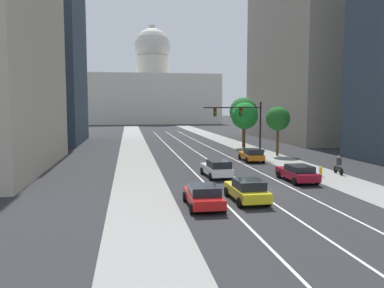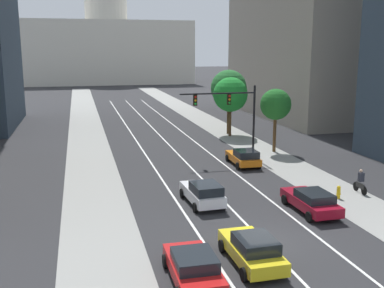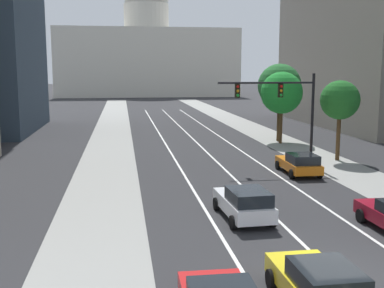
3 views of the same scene
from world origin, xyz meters
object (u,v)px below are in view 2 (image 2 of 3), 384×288
object	(u,v)px
car_white	(203,193)
car_yellow	(252,249)
street_tree_mid_right	(229,88)
fire_hydrant	(339,192)
cyclist	(361,181)
car_orange	(244,157)
street_tree_far_right	(276,105)
street_tree_near_right	(230,95)
capitol_building	(107,44)
car_crimson	(311,201)
traffic_signal_mast	(232,108)
car_red	(193,266)

from	to	relation	value
car_white	car_yellow	xyz separation A→B (m)	(-0.01, -8.80, -0.04)
street_tree_mid_right	fire_hydrant	bearing A→B (deg)	-90.97
cyclist	car_orange	bearing A→B (deg)	31.33
car_orange	street_tree_far_right	world-z (taller)	street_tree_far_right
street_tree_near_right	street_tree_mid_right	world-z (taller)	street_tree_mid_right
capitol_building	street_tree_mid_right	xyz separation A→B (m)	(8.12, -89.46, -6.08)
car_crimson	street_tree_near_right	xyz separation A→B (m)	(3.25, 25.56, 4.08)
traffic_signal_mast	cyclist	bearing A→B (deg)	-65.02
car_yellow	street_tree_mid_right	distance (m)	34.56
car_orange	car_red	bearing A→B (deg)	155.16
street_tree_mid_right	street_tree_far_right	xyz separation A→B (m)	(1.32, -10.46, -0.80)
car_white	car_red	size ratio (longest dim) A/B	1.01
car_white	traffic_signal_mast	size ratio (longest dim) A/B	0.64
street_tree_near_right	street_tree_mid_right	size ratio (longest dim) A/B	0.90
fire_hydrant	street_tree_far_right	bearing A→B (deg)	83.20
car_orange	street_tree_far_right	size ratio (longest dim) A/B	0.72
car_white	traffic_signal_mast	bearing A→B (deg)	-29.43
cyclist	car_crimson	bearing A→B (deg)	119.30
capitol_building	cyclist	xyz separation A→B (m)	(9.83, -113.80, -10.68)
capitol_building	traffic_signal_mast	xyz separation A→B (m)	(4.29, -101.91, -6.82)
street_tree_near_right	car_white	bearing A→B (deg)	-112.57
street_tree_far_right	street_tree_mid_right	bearing A→B (deg)	97.18
street_tree_mid_right	street_tree_far_right	distance (m)	10.57
street_tree_far_right	cyclist	bearing A→B (deg)	-88.41
capitol_building	cyclist	distance (m)	114.72
capitol_building	car_crimson	size ratio (longest dim) A/B	10.02
capitol_building	street_tree_mid_right	world-z (taller)	capitol_building
street_tree_near_right	car_crimson	bearing A→B (deg)	-97.24
car_yellow	street_tree_far_right	distance (m)	25.24
car_white	car_orange	bearing A→B (deg)	-36.93
cyclist	street_tree_near_right	bearing A→B (deg)	7.04
car_crimson	car_yellow	bearing A→B (deg)	132.86
car_orange	fire_hydrant	world-z (taller)	car_orange
capitol_building	street_tree_near_right	xyz separation A→B (m)	(7.86, -90.91, -6.70)
car_yellow	fire_hydrant	distance (m)	12.09
capitol_building	car_crimson	bearing A→B (deg)	-87.73
car_orange	street_tree_mid_right	xyz separation A→B (m)	(3.52, 15.00, 4.69)
fire_hydrant	street_tree_near_right	distance (m)	24.00
capitol_building	street_tree_mid_right	size ratio (longest dim) A/B	6.32
car_crimson	car_orange	world-z (taller)	car_orange
street_tree_far_right	car_crimson	bearing A→B (deg)	-106.25
traffic_signal_mast	car_orange	bearing A→B (deg)	-82.85
car_white	car_crimson	xyz separation A→B (m)	(6.14, -2.97, -0.07)
car_white	car_yellow	world-z (taller)	car_white
car_yellow	car_orange	distance (m)	18.88
car_white	street_tree_near_right	size ratio (longest dim) A/B	0.66
car_white	traffic_signal_mast	world-z (taller)	traffic_signal_mast
street_tree_mid_right	capitol_building	bearing A→B (deg)	95.19
car_yellow	street_tree_near_right	world-z (taller)	street_tree_near_right
car_white	street_tree_near_right	world-z (taller)	street_tree_near_right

